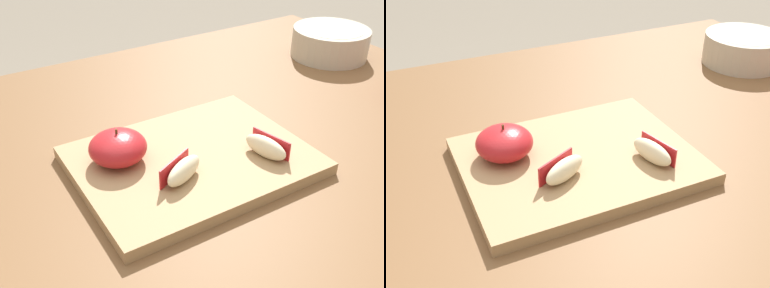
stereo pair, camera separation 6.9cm
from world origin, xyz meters
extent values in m
cube|color=brown|center=(0.00, 0.00, 0.71)|extent=(1.38, 0.92, 0.03)
cube|color=brown|center=(0.63, 0.40, 0.35)|extent=(0.06, 0.06, 0.69)
cube|color=#A37F56|center=(0.04, -0.04, 0.73)|extent=(0.34, 0.26, 0.02)
ellipsoid|color=#B21E23|center=(-0.06, 0.01, 0.76)|extent=(0.09, 0.09, 0.05)
cylinder|color=#4C3319|center=(-0.06, 0.01, 0.79)|extent=(0.00, 0.00, 0.01)
ellipsoid|color=beige|center=(0.13, -0.09, 0.76)|extent=(0.04, 0.08, 0.03)
cube|color=#B21E23|center=(0.15, -0.09, 0.76)|extent=(0.02, 0.07, 0.03)
ellipsoid|color=beige|center=(0.00, -0.08, 0.76)|extent=(0.08, 0.05, 0.03)
cube|color=#B21E23|center=(-0.01, -0.07, 0.76)|extent=(0.06, 0.03, 0.03)
cylinder|color=#BCB29E|center=(0.54, 0.18, 0.75)|extent=(0.17, 0.17, 0.07)
cylinder|color=white|center=(0.54, 0.18, 0.76)|extent=(0.14, 0.14, 0.06)
camera|label=1|loc=(-0.26, -0.53, 1.13)|focal=43.70mm
camera|label=2|loc=(-0.20, -0.57, 1.13)|focal=43.70mm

